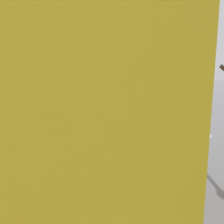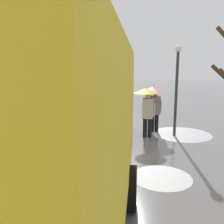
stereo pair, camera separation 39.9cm
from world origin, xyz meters
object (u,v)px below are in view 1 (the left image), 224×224
pedestrian_pink_side (106,97)px  street_lamp (176,81)px  shopping_cart_vendor (123,120)px  pedestrian_far_side (147,100)px  box_truck_background (59,145)px  pedestrian_white_side (153,98)px  cargo_van_parked_right (31,105)px  hand_dolly_boxes (96,114)px  pedestrian_black_side (100,99)px

pedestrian_pink_side → street_lamp: (-3.08, 0.86, 0.79)m
shopping_cart_vendor → pedestrian_far_side: 1.63m
box_truck_background → pedestrian_white_side: (-2.31, -8.07, -0.35)m
pedestrian_white_side → street_lamp: (-0.88, 0.59, 0.79)m
cargo_van_parked_right → pedestrian_pink_side: size_ratio=2.53×
cargo_van_parked_right → hand_dolly_boxes: cargo_van_parked_right is taller
pedestrian_black_side → pedestrian_far_side: 2.02m
box_truck_background → pedestrian_far_side: box_truck_background is taller
shopping_cart_vendor → pedestrian_black_side: pedestrian_black_side is taller
shopping_cart_vendor → pedestrian_white_side: (-1.38, -0.06, 1.02)m
shopping_cart_vendor → hand_dolly_boxes: bearing=-3.4°
shopping_cart_vendor → pedestrian_pink_side: pedestrian_pink_side is taller
shopping_cart_vendor → pedestrian_pink_side: bearing=-21.8°
pedestrian_pink_side → pedestrian_white_side: 2.22m
box_truck_background → pedestrian_pink_side: (-0.11, -8.34, -0.35)m
box_truck_background → pedestrian_far_side: (-1.93, -7.21, -0.35)m
pedestrian_white_side → pedestrian_far_side: (0.38, 0.86, 0.00)m
pedestrian_white_side → shopping_cart_vendor: bearing=2.3°
box_truck_background → pedestrian_black_side: bearing=-89.3°
pedestrian_black_side → pedestrian_far_side: size_ratio=1.00×
box_truck_background → street_lamp: bearing=-113.1°
hand_dolly_boxes → pedestrian_black_side: (-0.24, 0.68, 0.77)m
shopping_cart_vendor → pedestrian_white_side: bearing=-177.7°
hand_dolly_boxes → pedestrian_white_side: (-2.63, 0.02, 0.77)m
box_truck_background → hand_dolly_boxes: bearing=-87.7°
pedestrian_white_side → pedestrian_far_side: size_ratio=1.00×
pedestrian_white_side → hand_dolly_boxes: bearing=-0.4°
pedestrian_black_side → box_truck_background: bearing=90.7°
pedestrian_pink_side → pedestrian_black_side: 0.96m
shopping_cart_vendor → pedestrian_black_side: bearing=30.7°
cargo_van_parked_right → box_truck_background: 9.10m
pedestrian_pink_side → box_truck_background: bearing=89.2°
pedestrian_black_side → pedestrian_white_side: bearing=-164.6°
pedestrian_white_side → street_lamp: bearing=146.2°
shopping_cart_vendor → pedestrian_far_side: bearing=140.9°
pedestrian_white_side → street_lamp: 1.32m
box_truck_background → street_lamp: street_lamp is taller
cargo_van_parked_right → box_truck_background: (-3.50, 8.36, 0.76)m
cargo_van_parked_right → pedestrian_pink_side: bearing=179.7°
pedestrian_pink_side → pedestrian_black_side: size_ratio=1.00×
box_truck_background → pedestrian_pink_side: 8.35m
pedestrian_white_side → pedestrian_far_side: same height
street_lamp → box_truck_background: bearing=66.9°
pedestrian_far_side → street_lamp: bearing=-167.8°
cargo_van_parked_right → pedestrian_far_side: 5.57m
box_truck_background → pedestrian_white_side: 8.40m
box_truck_background → pedestrian_black_side: size_ratio=3.87×
box_truck_background → shopping_cart_vendor: 8.18m
hand_dolly_boxes → pedestrian_pink_side: size_ratio=0.68×
pedestrian_white_side → pedestrian_black_side: bearing=15.4°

